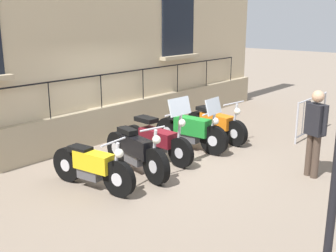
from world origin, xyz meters
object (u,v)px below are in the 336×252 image
Objects in this scene: motorcycle_black at (136,153)px; motorcycle_orange at (216,124)px; pedestrian_standing at (315,129)px; motorcycle_maroon at (157,140)px; motorcycle_green at (191,131)px; crowd_barrier at (311,115)px; motorcycle_yellow at (93,167)px.

motorcycle_black is 2.93m from motorcycle_orange.
motorcycle_black is 1.21× the size of pedestrian_standing.
motorcycle_green is at bearing 82.25° from motorcycle_maroon.
motorcycle_black is 1.10× the size of crowd_barrier.
motorcycle_orange is (-0.05, 3.98, -0.00)m from motorcycle_yellow.
motorcycle_yellow is 3.98m from motorcycle_orange.
pedestrian_standing is (2.72, 2.12, 0.54)m from motorcycle_black.
motorcycle_maroon is at bearing -93.63° from motorcycle_orange.
crowd_barrier is (1.67, 2.94, 0.10)m from motorcycle_green.
pedestrian_standing is (2.77, 3.18, 0.55)m from motorcycle_yellow.
motorcycle_yellow is 4.25m from pedestrian_standing.
motorcycle_yellow is 0.93× the size of motorcycle_black.
motorcycle_black reaches higher than motorcycle_yellow.
motorcycle_green is at bearing 90.75° from motorcycle_yellow.
crowd_barrier is at bearing 60.44° from motorcycle_green.
motorcycle_black is 0.99× the size of motorcycle_maroon.
crowd_barrier is 2.97m from pedestrian_standing.
motorcycle_maroon is (-0.18, 1.93, 0.03)m from motorcycle_yellow.
crowd_barrier is at bearing 74.58° from motorcycle_yellow.
motorcycle_green is 1.02m from motorcycle_orange.
motorcycle_maroon reaches higher than motorcycle_green.
motorcycle_yellow is at bearing -89.30° from motorcycle_orange.
motorcycle_maroon reaches higher than crowd_barrier.
pedestrian_standing reaches higher than motorcycle_orange.
pedestrian_standing is at bearing -67.19° from crowd_barrier.
motorcycle_maroon is 1.06× the size of motorcycle_green.
motorcycle_black reaches higher than crowd_barrier.
motorcycle_yellow is 1.02× the size of crowd_barrier.
motorcycle_green is at bearing -175.52° from pedestrian_standing.
motorcycle_green reaches higher than motorcycle_yellow.
motorcycle_orange is 1.14× the size of pedestrian_standing.
motorcycle_orange is 2.98m from pedestrian_standing.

